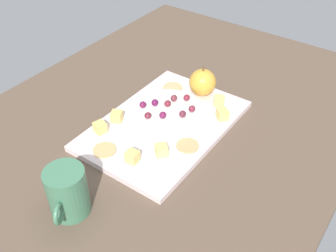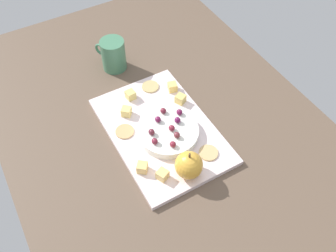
{
  "view_description": "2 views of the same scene",
  "coord_description": "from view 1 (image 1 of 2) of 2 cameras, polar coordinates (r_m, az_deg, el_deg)",
  "views": [
    {
      "loc": [
        54.8,
        42.62,
        62.32
      ],
      "look_at": [
        0.75,
        4.28,
        8.27
      ],
      "focal_mm": 41.99,
      "sensor_mm": 36.0,
      "label": 1
    },
    {
      "loc": [
        -55.23,
        29.6,
        82.38
      ],
      "look_at": [
        -4.85,
        0.96,
        10.24
      ],
      "focal_mm": 39.61,
      "sensor_mm": 36.0,
      "label": 2
    }
  ],
  "objects": [
    {
      "name": "grape_2",
      "position": [
        0.88,
        2.13,
        1.76
      ],
      "size": [
        1.7,
        1.53,
        1.59
      ],
      "primitive_type": "ellipsoid",
      "color": "maroon",
      "rests_on": "serving_dish"
    },
    {
      "name": "cheese_cube_2",
      "position": [
        0.88,
        -9.84,
        -0.2
      ],
      "size": [
        2.97,
        2.97,
        2.41
      ],
      "primitive_type": "cube",
      "rotation": [
        0.0,
        0.0,
        1.3
      ],
      "color": "#EAC66A",
      "rests_on": "platter"
    },
    {
      "name": "cheese_cube_4",
      "position": [
        0.8,
        -5.21,
        -4.44
      ],
      "size": [
        2.63,
        2.63,
        2.41
      ],
      "primitive_type": "cube",
      "rotation": [
        0.0,
        0.0,
        0.1
      ],
      "color": "#E2C86D",
      "rests_on": "platter"
    },
    {
      "name": "cheese_cube_1",
      "position": [
        0.91,
        7.92,
        1.67
      ],
      "size": [
        3.39,
        3.39,
        2.41
      ],
      "primitive_type": "cube",
      "rotation": [
        0.0,
        0.0,
        0.9
      ],
      "color": "#F4C56D",
      "rests_on": "platter"
    },
    {
      "name": "grape_3",
      "position": [
        0.89,
        3.5,
        2.52
      ],
      "size": [
        1.7,
        1.53,
        1.56
      ],
      "primitive_type": "ellipsoid",
      "color": "maroon",
      "rests_on": "serving_dish"
    },
    {
      "name": "cheese_cube_0",
      "position": [
        0.81,
        -0.96,
        -3.51
      ],
      "size": [
        3.4,
        3.4,
        2.41
      ],
      "primitive_type": "cube",
      "rotation": [
        0.0,
        0.0,
        0.85
      ],
      "color": "#EDD371",
      "rests_on": "platter"
    },
    {
      "name": "table",
      "position": [
        0.92,
        -1.91,
        -1.63
      ],
      "size": [
        122.02,
        81.97,
        4.77
      ],
      "primitive_type": "cube",
      "color": "brown",
      "rests_on": "ground"
    },
    {
      "name": "cracker_0",
      "position": [
        1.01,
        0.69,
        5.59
      ],
      "size": [
        4.85,
        4.85,
        0.4
      ],
      "primitive_type": "cylinder",
      "color": "tan",
      "rests_on": "platter"
    },
    {
      "name": "grape_6",
      "position": [
        0.91,
        -1.92,
        3.42
      ],
      "size": [
        1.7,
        1.53,
        1.61
      ],
      "primitive_type": "ellipsoid",
      "color": "#5E1444",
      "rests_on": "serving_dish"
    },
    {
      "name": "grape_5",
      "position": [
        0.87,
        -0.77,
        1.6
      ],
      "size": [
        1.7,
        1.53,
        1.55
      ],
      "primitive_type": "ellipsoid",
      "color": "maroon",
      "rests_on": "serving_dish"
    },
    {
      "name": "grape_7",
      "position": [
        0.91,
        -3.68,
        3.13
      ],
      "size": [
        1.7,
        1.53,
        1.48
      ],
      "primitive_type": "ellipsoid",
      "color": "maroon",
      "rests_on": "serving_dish"
    },
    {
      "name": "platter",
      "position": [
        0.9,
        -0.52,
        0.15
      ],
      "size": [
        37.88,
        25.45,
        1.39
      ],
      "primitive_type": "cube",
      "color": "silver",
      "rests_on": "table"
    },
    {
      "name": "cheese_cube_3",
      "position": [
        0.95,
        7.45,
        3.59
      ],
      "size": [
        3.18,
        3.18,
        2.41
      ],
      "primitive_type": "cube",
      "rotation": [
        0.0,
        0.0,
        0.42
      ],
      "color": "#F0C671",
      "rests_on": "platter"
    },
    {
      "name": "cracker_2",
      "position": [
        0.84,
        -9.2,
        -3.45
      ],
      "size": [
        4.85,
        4.85,
        0.4
      ],
      "primitive_type": "cylinder",
      "color": "tan",
      "rests_on": "platter"
    },
    {
      "name": "grape_4",
      "position": [
        0.87,
        -2.94,
        1.54
      ],
      "size": [
        1.7,
        1.53,
        1.4
      ],
      "primitive_type": "ellipsoid",
      "color": "maroon",
      "rests_on": "serving_dish"
    },
    {
      "name": "cheese_cube_5",
      "position": [
        0.9,
        -7.46,
        1.39
      ],
      "size": [
        3.21,
        3.21,
        2.41
      ],
      "primitive_type": "cube",
      "rotation": [
        0.0,
        0.0,
        0.44
      ],
      "color": "#EACA69",
      "rests_on": "platter"
    },
    {
      "name": "cracker_1",
      "position": [
        0.84,
        2.85,
        -2.86
      ],
      "size": [
        4.85,
        4.85,
        0.4
      ],
      "primitive_type": "cylinder",
      "color": "tan",
      "rests_on": "platter"
    },
    {
      "name": "grape_8",
      "position": [
        0.93,
        2.73,
        4.14
      ],
      "size": [
        1.7,
        1.53,
        1.47
      ],
      "primitive_type": "ellipsoid",
      "color": "maroon",
      "rests_on": "serving_dish"
    },
    {
      "name": "grape_1",
      "position": [
        0.91,
        0.12,
        3.21
      ],
      "size": [
        1.7,
        1.53,
        1.48
      ],
      "primitive_type": "ellipsoid",
      "color": "maroon",
      "rests_on": "serving_dish"
    },
    {
      "name": "apple_stem",
      "position": [
        0.96,
        5.18,
        8.34
      ],
      "size": [
        0.5,
        0.5,
        1.2
      ],
      "primitive_type": "cylinder",
      "color": "brown",
      "rests_on": "apple_whole"
    },
    {
      "name": "serving_dish",
      "position": [
        0.91,
        0.11,
        2.04
      ],
      "size": [
        15.73,
        15.73,
        2.18
      ],
      "primitive_type": "cylinder",
      "color": "white",
      "rests_on": "platter"
    },
    {
      "name": "apple_whole",
      "position": [
        0.98,
        5.04,
        6.35
      ],
      "size": [
        6.7,
        6.7,
        6.7
      ],
      "primitive_type": "sphere",
      "color": "gold",
      "rests_on": "platter"
    },
    {
      "name": "cup",
      "position": [
        0.72,
        -14.4,
        -9.29
      ],
      "size": [
        9.75,
        7.33,
        9.73
      ],
      "color": "#437959",
      "rests_on": "table"
    },
    {
      "name": "grape_0",
      "position": [
        0.92,
        1.12,
        3.97
      ],
      "size": [
        1.7,
        1.53,
        1.56
      ],
      "primitive_type": "ellipsoid",
      "color": "maroon",
      "rests_on": "serving_dish"
    }
  ]
}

